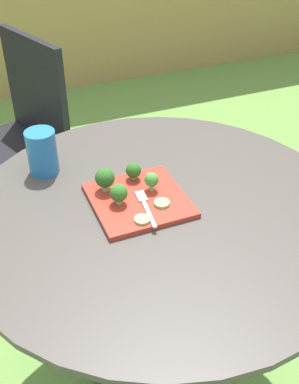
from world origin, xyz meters
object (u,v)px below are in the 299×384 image
(fork, at_px, (145,205))
(patio_chair, at_px, (19,129))
(salad_plate, at_px, (139,200))
(drinking_glass, at_px, (42,154))

(fork, bearing_deg, patio_chair, 100.74)
(salad_plate, distance_m, drinking_glass, 0.31)
(patio_chair, distance_m, fork, 1.02)
(drinking_glass, distance_m, fork, 0.34)
(drinking_glass, height_order, fork, drinking_glass)
(salad_plate, height_order, fork, fork)
(salad_plate, distance_m, fork, 0.04)
(fork, bearing_deg, drinking_glass, 125.47)
(patio_chair, relative_size, salad_plate, 3.72)
(fork, bearing_deg, salad_plate, 94.06)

